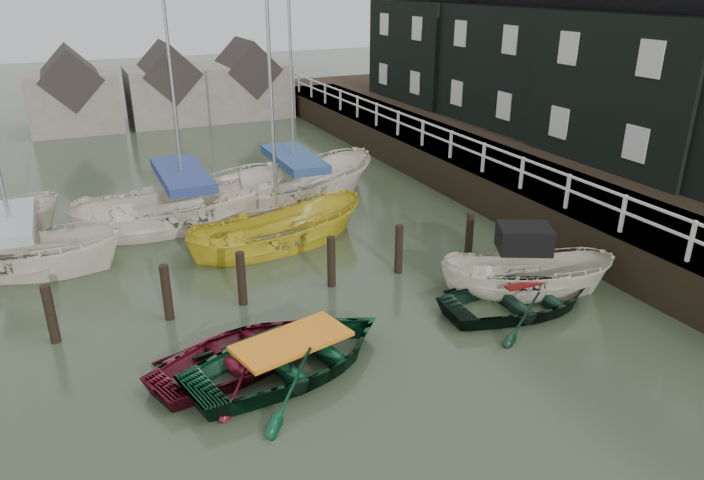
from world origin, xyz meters
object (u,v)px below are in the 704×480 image
rowboat_green (293,370)px  motorboat (523,289)px  rowboat_dkgreen (521,309)px  sailboat_d (296,199)px  rowboat_red (240,366)px  sailboat_c (278,243)px  sailboat_a (20,266)px  sailboat_b (187,221)px

rowboat_green → motorboat: bearing=-96.3°
rowboat_dkgreen → sailboat_d: bearing=16.5°
rowboat_red → sailboat_c: sailboat_c is taller
rowboat_green → rowboat_red: bearing=45.0°
sailboat_a → sailboat_b: (4.98, 1.72, -0.01)m
rowboat_dkgreen → sailboat_d: (-2.26, 10.10, 0.06)m
sailboat_a → sailboat_d: size_ratio=0.96×
sailboat_a → sailboat_c: (7.16, -1.34, -0.05)m
sailboat_b → sailboat_d: bearing=-87.1°
rowboat_red → sailboat_a: 8.49m
sailboat_c → motorboat: bearing=-148.8°
motorboat → sailboat_b: size_ratio=0.42×
sailboat_c → sailboat_d: bearing=-35.9°
rowboat_green → sailboat_d: 10.90m
rowboat_red → sailboat_c: 6.58m
rowboat_green → sailboat_a: bearing=20.5°
rowboat_dkgreen → motorboat: motorboat is taller
motorboat → sailboat_a: 13.85m
sailboat_a → sailboat_c: bearing=-76.0°
sailboat_c → rowboat_dkgreen: bearing=-155.8°
rowboat_red → sailboat_c: bearing=-44.9°
rowboat_red → sailboat_c: size_ratio=0.34×
sailboat_a → rowboat_red: bearing=-124.5°
sailboat_a → sailboat_c: size_ratio=1.00×
rowboat_dkgreen → sailboat_a: size_ratio=0.37×
sailboat_b → sailboat_a: bearing=103.1°
sailboat_a → sailboat_b: size_ratio=1.03×
rowboat_green → sailboat_a: 9.50m
rowboat_red → rowboat_dkgreen: (6.97, -0.45, 0.00)m
rowboat_green → sailboat_c: (1.84, 6.54, 0.02)m
rowboat_dkgreen → sailboat_c: (-4.16, 6.40, 0.02)m
motorboat → sailboat_d: size_ratio=0.40×
rowboat_red → rowboat_green: rowboat_green is taller
sailboat_d → sailboat_c: bearing=138.9°
rowboat_green → sailboat_b: 9.61m
rowboat_green → sailboat_a: size_ratio=0.41×
rowboat_green → sailboat_c: size_ratio=0.41×
motorboat → sailboat_b: 11.18m
rowboat_green → motorboat: 6.68m
rowboat_green → sailboat_d: bearing=-33.6°
rowboat_dkgreen → sailboat_b: sailboat_b is taller
rowboat_red → sailboat_b: sailboat_b is taller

